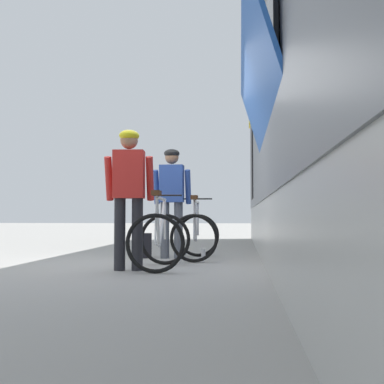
{
  "coord_description": "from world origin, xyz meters",
  "views": [
    {
      "loc": [
        1.24,
        -6.39,
        0.68
      ],
      "look_at": [
        0.49,
        1.01,
        1.05
      ],
      "focal_mm": 45.12,
      "sensor_mm": 36.0,
      "label": 1
    }
  ],
  "objects_px": {
    "cyclist_near_in_red": "(129,186)",
    "backpack_on_platform": "(143,246)",
    "water_bottle_near_the_bikes": "(203,255)",
    "cyclist_far_in_blue": "(172,193)",
    "bicycle_near_white": "(160,238)",
    "bicycle_far_silver": "(196,234)"
  },
  "relations": [
    {
      "from": "cyclist_near_in_red",
      "to": "water_bottle_near_the_bikes",
      "type": "distance_m",
      "value": 1.84
    },
    {
      "from": "cyclist_near_in_red",
      "to": "bicycle_near_white",
      "type": "bearing_deg",
      "value": 31.05
    },
    {
      "from": "cyclist_far_in_blue",
      "to": "backpack_on_platform",
      "type": "xyz_separation_m",
      "value": [
        -0.47,
        0.02,
        -0.85
      ]
    },
    {
      "from": "bicycle_near_white",
      "to": "cyclist_near_in_red",
      "type": "bearing_deg",
      "value": -148.95
    },
    {
      "from": "cyclist_near_in_red",
      "to": "cyclist_far_in_blue",
      "type": "relative_size",
      "value": 1.0
    },
    {
      "from": "cyclist_far_in_blue",
      "to": "bicycle_far_silver",
      "type": "bearing_deg",
      "value": -21.06
    },
    {
      "from": "cyclist_near_in_red",
      "to": "water_bottle_near_the_bikes",
      "type": "bearing_deg",
      "value": 57.84
    },
    {
      "from": "cyclist_near_in_red",
      "to": "water_bottle_near_the_bikes",
      "type": "xyz_separation_m",
      "value": [
        0.83,
        1.33,
        -0.96
      ]
    },
    {
      "from": "cyclist_near_in_red",
      "to": "bicycle_near_white",
      "type": "xyz_separation_m",
      "value": [
        0.37,
        0.22,
        -0.65
      ]
    },
    {
      "from": "cyclist_near_in_red",
      "to": "backpack_on_platform",
      "type": "xyz_separation_m",
      "value": [
        -0.18,
        1.79,
        -0.85
      ]
    },
    {
      "from": "bicycle_near_white",
      "to": "water_bottle_near_the_bikes",
      "type": "distance_m",
      "value": 1.24
    },
    {
      "from": "cyclist_near_in_red",
      "to": "cyclist_far_in_blue",
      "type": "distance_m",
      "value": 1.79
    },
    {
      "from": "backpack_on_platform",
      "to": "water_bottle_near_the_bikes",
      "type": "height_order",
      "value": "backpack_on_platform"
    },
    {
      "from": "water_bottle_near_the_bikes",
      "to": "bicycle_near_white",
      "type": "bearing_deg",
      "value": -112.94
    },
    {
      "from": "cyclist_near_in_red",
      "to": "backpack_on_platform",
      "type": "distance_m",
      "value": 1.99
    },
    {
      "from": "bicycle_near_white",
      "to": "water_bottle_near_the_bikes",
      "type": "bearing_deg",
      "value": 67.06
    },
    {
      "from": "cyclist_near_in_red",
      "to": "backpack_on_platform",
      "type": "relative_size",
      "value": 4.4
    },
    {
      "from": "bicycle_far_silver",
      "to": "water_bottle_near_the_bikes",
      "type": "xyz_separation_m",
      "value": [
        0.14,
        -0.29,
        -0.3
      ]
    },
    {
      "from": "water_bottle_near_the_bikes",
      "to": "cyclist_far_in_blue",
      "type": "bearing_deg",
      "value": 140.83
    },
    {
      "from": "cyclist_far_in_blue",
      "to": "bicycle_near_white",
      "type": "bearing_deg",
      "value": -87.16
    },
    {
      "from": "bicycle_near_white",
      "to": "backpack_on_platform",
      "type": "distance_m",
      "value": 1.68
    },
    {
      "from": "water_bottle_near_the_bikes",
      "to": "bicycle_far_silver",
      "type": "bearing_deg",
      "value": 115.46
    }
  ]
}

